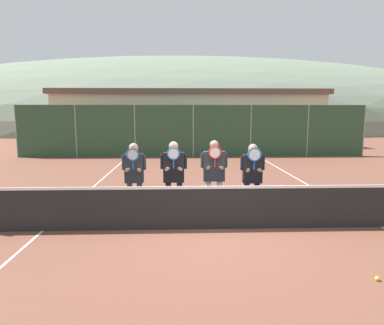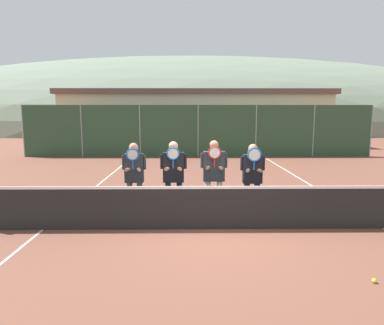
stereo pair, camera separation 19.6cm
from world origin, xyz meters
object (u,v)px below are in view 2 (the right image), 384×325
object	(u,v)px
car_center	(273,138)
player_leftmost	(134,174)
car_far_left	(108,137)
player_rightmost	(252,174)
player_center_left	(174,173)
player_center_right	(214,172)
tennis_ball_on_court	(374,281)
car_left_of_center	(187,136)

from	to	relation	value
car_center	player_leftmost	bearing A→B (deg)	-116.06
player_leftmost	car_far_left	distance (m)	13.97
player_rightmost	player_center_left	bearing A→B (deg)	179.38
player_center_right	tennis_ball_on_court	size ratio (longest dim) A/B	26.66
player_center_right	car_center	world-z (taller)	player_center_right
player_rightmost	car_left_of_center	distance (m)	13.85
player_rightmost	car_far_left	xyz separation A→B (m)	(-6.43, 13.56, -0.12)
player_leftmost	player_rightmost	size ratio (longest dim) A/B	1.01
car_far_left	car_left_of_center	bearing A→B (deg)	2.43
car_left_of_center	tennis_ball_on_court	size ratio (longest dim) A/B	61.02
car_far_left	car_left_of_center	distance (m)	4.92
car_left_of_center	player_leftmost	bearing A→B (deg)	-95.06
car_far_left	tennis_ball_on_court	distance (m)	18.34
player_leftmost	tennis_ball_on_court	xyz separation A→B (m)	(3.95, -3.18, -1.00)
car_center	player_center_left	bearing A→B (deg)	-112.68
player_leftmost	car_center	xyz separation A→B (m)	(6.49, 13.28, -0.15)
car_far_left	car_center	bearing A→B (deg)	-1.08
car_center	tennis_ball_on_court	distance (m)	16.67
player_center_right	car_left_of_center	bearing A→B (deg)	92.65
car_left_of_center	tennis_ball_on_court	xyz separation A→B (m)	(2.74, -16.86, -0.92)
player_center_right	player_rightmost	world-z (taller)	player_center_right
player_center_left	car_far_left	size ratio (longest dim) A/B	0.44
car_left_of_center	tennis_ball_on_court	distance (m)	17.10
player_center_right	tennis_ball_on_court	xyz separation A→B (m)	(2.10, -3.17, -1.04)
player_rightmost	tennis_ball_on_court	size ratio (longest dim) A/B	25.55
player_center_right	car_left_of_center	distance (m)	13.70
car_left_of_center	player_center_right	bearing A→B (deg)	-87.35
player_leftmost	car_left_of_center	distance (m)	13.73
car_left_of_center	player_center_left	bearing A→B (deg)	-91.24
car_left_of_center	car_center	size ratio (longest dim) A/B	0.87
player_rightmost	car_center	bearing A→B (deg)	74.27
player_center_left	car_center	size ratio (longest dim) A/B	0.38
player_leftmost	player_rightmost	world-z (taller)	player_leftmost
player_center_left	car_center	bearing A→B (deg)	67.32
player_leftmost	player_center_left	size ratio (longest dim) A/B	0.98
player_center_right	car_far_left	distance (m)	14.58
player_center_right	car_far_left	bearing A→B (deg)	112.38
player_rightmost	car_left_of_center	bearing A→B (deg)	96.28
player_leftmost	car_left_of_center	bearing A→B (deg)	84.94
player_center_right	car_center	bearing A→B (deg)	70.72
player_center_right	player_center_left	bearing A→B (deg)	-176.22
player_center_left	player_center_right	bearing A→B (deg)	3.78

